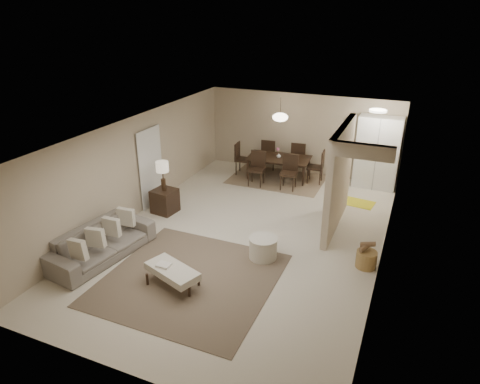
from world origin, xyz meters
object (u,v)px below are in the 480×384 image
at_px(pantry_cabinet, 377,153).
at_px(ottoman_bench, 172,271).
at_px(dining_table, 278,168).
at_px(side_table, 165,201).
at_px(wicker_basket, 366,259).
at_px(round_pouf, 263,248).
at_px(sofa, 102,243).

relative_size(pantry_cabinet, ottoman_bench, 1.75).
relative_size(ottoman_bench, dining_table, 0.63).
distance_m(pantry_cabinet, ottoman_bench, 7.19).
distance_m(ottoman_bench, side_table, 3.26).
height_order(ottoman_bench, dining_table, dining_table).
distance_m(side_table, wicker_basket, 5.19).
xyz_separation_m(side_table, round_pouf, (3.10, -1.10, -0.07)).
distance_m(ottoman_bench, wicker_basket, 3.91).
xyz_separation_m(pantry_cabinet, side_table, (-4.75, -3.85, -0.74)).
bearing_deg(side_table, ottoman_bench, -55.37).
xyz_separation_m(ottoman_bench, dining_table, (0.09, 6.09, 0.02)).
distance_m(pantry_cabinet, side_table, 6.16).
distance_m(sofa, ottoman_bench, 1.93).
bearing_deg(side_table, round_pouf, -19.49).
bearing_deg(ottoman_bench, dining_table, 108.98).
bearing_deg(sofa, pantry_cabinet, -29.30).
distance_m(sofa, side_table, 2.39).
relative_size(side_table, wicker_basket, 1.47).
height_order(side_table, dining_table, dining_table).
bearing_deg(ottoman_bench, wicker_basket, 52.22).
relative_size(pantry_cabinet, side_table, 3.41).
xyz_separation_m(side_table, dining_table, (1.94, 3.40, 0.03)).
distance_m(sofa, round_pouf, 3.40).
height_order(sofa, ottoman_bench, sofa).
xyz_separation_m(sofa, wicker_basket, (5.20, 1.79, -0.17)).
bearing_deg(wicker_basket, round_pouf, -166.22).
bearing_deg(pantry_cabinet, ottoman_bench, -113.89).
height_order(ottoman_bench, round_pouf, round_pouf).
bearing_deg(pantry_cabinet, wicker_basket, -84.86).
relative_size(pantry_cabinet, wicker_basket, 5.03).
height_order(pantry_cabinet, ottoman_bench, pantry_cabinet).
bearing_deg(dining_table, pantry_cabinet, 4.67).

